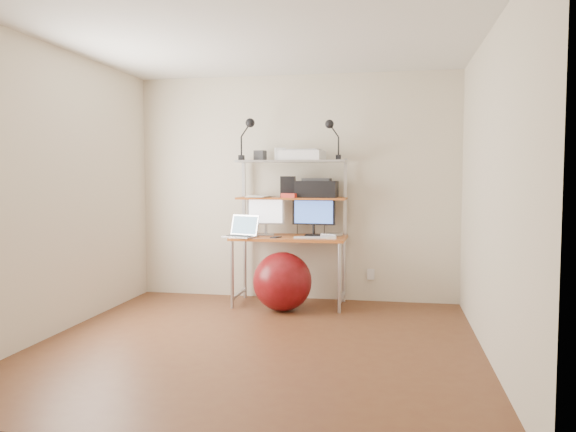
# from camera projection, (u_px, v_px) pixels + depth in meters

# --- Properties ---
(room) EXTENTS (3.60, 3.60, 3.60)m
(room) POSITION_uv_depth(u_px,v_px,m) (257.00, 192.00, 4.52)
(room) COLOR brown
(room) RESTS_ON ground
(computer_desk) EXTENTS (1.20, 0.60, 1.57)m
(computer_desk) POSITION_uv_depth(u_px,v_px,m) (291.00, 216.00, 6.02)
(computer_desk) COLOR #BF6825
(computer_desk) RESTS_ON ground
(desktop) EXTENTS (1.20, 0.60, 0.00)m
(desktop) POSITION_uv_depth(u_px,v_px,m) (289.00, 236.00, 5.97)
(desktop) COLOR #BF6825
(desktop) RESTS_ON computer_desk
(mid_shelf) EXTENTS (1.18, 0.34, 0.00)m
(mid_shelf) POSITION_uv_depth(u_px,v_px,m) (292.00, 197.00, 6.07)
(mid_shelf) COLOR #BF6825
(mid_shelf) RESTS_ON computer_desk
(top_shelf) EXTENTS (1.18, 0.34, 0.00)m
(top_shelf) POSITION_uv_depth(u_px,v_px,m) (292.00, 160.00, 6.04)
(top_shelf) COLOR #AEAEB3
(top_shelf) RESTS_ON computer_desk
(floor) EXTENTS (3.60, 3.60, 0.00)m
(floor) POSITION_uv_depth(u_px,v_px,m) (258.00, 344.00, 4.61)
(floor) COLOR brown
(floor) RESTS_ON ground
(wall_outlet) EXTENTS (0.08, 0.01, 0.12)m
(wall_outlet) POSITION_uv_depth(u_px,v_px,m) (371.00, 274.00, 6.18)
(wall_outlet) COLOR silver
(wall_outlet) RESTS_ON room
(monitor_silver) EXTENTS (0.40, 0.17, 0.45)m
(monitor_silver) POSITION_uv_depth(u_px,v_px,m) (266.00, 213.00, 6.08)
(monitor_silver) COLOR #AAAAAF
(monitor_silver) RESTS_ON desktop
(monitor_black) EXTENTS (0.46, 0.14, 0.46)m
(monitor_black) POSITION_uv_depth(u_px,v_px,m) (314.00, 214.00, 6.02)
(monitor_black) COLOR black
(monitor_black) RESTS_ON desktop
(laptop) EXTENTS (0.40, 0.36, 0.29)m
(laptop) POSITION_uv_depth(u_px,v_px,m) (242.00, 232.00, 5.92)
(laptop) COLOR #B6B7BB
(laptop) RESTS_ON desktop
(keyboard) EXTENTS (0.41, 0.17, 0.01)m
(keyboard) POSITION_uv_depth(u_px,v_px,m) (313.00, 237.00, 5.80)
(keyboard) COLOR silver
(keyboard) RESTS_ON desktop
(mouse) EXTENTS (0.10, 0.07, 0.03)m
(mouse) POSITION_uv_depth(u_px,v_px,m) (331.00, 238.00, 5.72)
(mouse) COLOR silver
(mouse) RESTS_ON desktop
(mac_mini) EXTENTS (0.23, 0.23, 0.03)m
(mac_mini) POSITION_uv_depth(u_px,v_px,m) (332.00, 235.00, 5.97)
(mac_mini) COLOR #B6B7BB
(mac_mini) RESTS_ON desktop
(phone) EXTENTS (0.11, 0.15, 0.01)m
(phone) POSITION_uv_depth(u_px,v_px,m) (276.00, 237.00, 5.83)
(phone) COLOR black
(phone) RESTS_ON desktop
(printer) EXTENTS (0.44, 0.31, 0.21)m
(printer) POSITION_uv_depth(u_px,v_px,m) (317.00, 188.00, 6.02)
(printer) COLOR black
(printer) RESTS_ON mid_shelf
(nas_cube) EXTENTS (0.17, 0.17, 0.23)m
(nas_cube) POSITION_uv_depth(u_px,v_px,m) (288.00, 187.00, 6.08)
(nas_cube) COLOR black
(nas_cube) RESTS_ON mid_shelf
(red_box) EXTENTS (0.19, 0.16, 0.05)m
(red_box) POSITION_uv_depth(u_px,v_px,m) (290.00, 195.00, 5.96)
(red_box) COLOR red
(red_box) RESTS_ON mid_shelf
(scanner) EXTENTS (0.48, 0.35, 0.12)m
(scanner) POSITION_uv_depth(u_px,v_px,m) (303.00, 155.00, 6.02)
(scanner) COLOR silver
(scanner) RESTS_ON top_shelf
(box_white) EXTENTS (0.14, 0.13, 0.13)m
(box_white) POSITION_uv_depth(u_px,v_px,m) (280.00, 154.00, 6.06)
(box_white) COLOR silver
(box_white) RESTS_ON top_shelf
(box_grey) EXTENTS (0.13, 0.13, 0.11)m
(box_grey) POSITION_uv_depth(u_px,v_px,m) (260.00, 156.00, 6.16)
(box_grey) COLOR #2F2F31
(box_grey) RESTS_ON top_shelf
(clip_lamp_left) EXTENTS (0.18, 0.10, 0.45)m
(clip_lamp_left) POSITION_uv_depth(u_px,v_px,m) (248.00, 130.00, 6.02)
(clip_lamp_left) COLOR black
(clip_lamp_left) RESTS_ON top_shelf
(clip_lamp_right) EXTENTS (0.17, 0.09, 0.42)m
(clip_lamp_right) POSITION_uv_depth(u_px,v_px,m) (331.00, 131.00, 5.87)
(clip_lamp_right) COLOR black
(clip_lamp_right) RESTS_ON top_shelf
(exercise_ball) EXTENTS (0.60, 0.60, 0.60)m
(exercise_ball) POSITION_uv_depth(u_px,v_px,m) (282.00, 282.00, 5.74)
(exercise_ball) COLOR maroon
(exercise_ball) RESTS_ON floor
(paper_stack) EXTENTS (0.36, 0.41, 0.02)m
(paper_stack) POSITION_uv_depth(u_px,v_px,m) (259.00, 196.00, 6.12)
(paper_stack) COLOR white
(paper_stack) RESTS_ON mid_shelf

